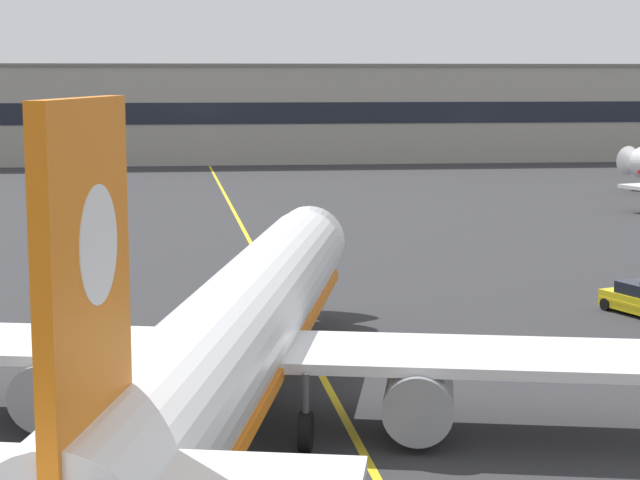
# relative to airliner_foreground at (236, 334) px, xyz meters

# --- Properties ---
(taxiway_centreline) EXTENTS (4.62, 179.96, 0.01)m
(taxiway_centreline) POSITION_rel_airliner_foreground_xyz_m (3.37, 20.88, -3.37)
(taxiway_centreline) COLOR yellow
(taxiway_centreline) RESTS_ON ground
(airliner_foreground) EXTENTS (32.26, 41.06, 11.65)m
(airliner_foreground) POSITION_rel_airliner_foreground_xyz_m (0.00, 0.00, 0.00)
(airliner_foreground) COLOR white
(airliner_foreground) RESTS_ON ground
(service_car_third) EXTENTS (3.15, 4.56, 1.79)m
(service_car_third) POSITION_rel_airliner_foreground_xyz_m (21.06, 16.29, -2.60)
(service_car_third) COLOR yellow
(service_car_third) RESTS_ON ground
(safety_cone_by_nose_gear) EXTENTS (0.44, 0.44, 0.55)m
(safety_cone_by_nose_gear) POSITION_rel_airliner_foreground_xyz_m (1.35, 15.70, -3.11)
(safety_cone_by_nose_gear) COLOR orange
(safety_cone_by_nose_gear) RESTS_ON ground
(terminal_building) EXTENTS (149.09, 12.40, 13.31)m
(terminal_building) POSITION_rel_airliner_foreground_xyz_m (9.22, 117.42, 3.29)
(terminal_building) COLOR #9E998E
(terminal_building) RESTS_ON ground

